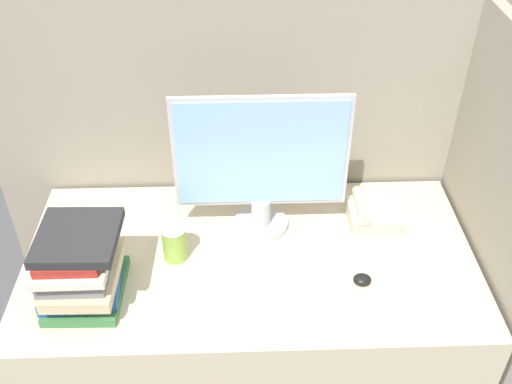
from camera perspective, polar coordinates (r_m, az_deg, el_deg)
The scene contains 10 objects.
cubicle_panel_rear at distance 2.38m, azimuth -0.84°, elevation 1.28°, with size 1.92×0.04×1.48m.
cubicle_panel_right at distance 2.23m, azimuth 20.52°, elevation -4.59°, with size 0.04×0.86×1.48m.
desk at distance 2.32m, azimuth -0.50°, elevation -12.63°, with size 1.52×0.80×0.73m.
monitor at distance 2.00m, azimuth 0.49°, elevation 2.54°, with size 0.59×0.19×0.52m.
keyboard at distance 1.94m, azimuth 1.65°, elevation -8.79°, with size 0.45×0.16×0.02m.
mouse at distance 1.98m, azimuth 10.08°, elevation -8.20°, with size 0.06×0.05×0.03m.
coffee_cup at distance 2.01m, azimuth -7.75°, elevation -4.75°, with size 0.09×0.09×0.13m.
book_stack at distance 1.91m, azimuth -16.41°, elevation -6.78°, with size 0.27×0.30×0.25m.
desk_telephone at distance 2.19m, azimuth 10.97°, elevation -2.13°, with size 0.18×0.18×0.10m.
paper_pile at distance 1.97m, azimuth 15.56°, elevation -9.87°, with size 0.21×0.27×0.02m.
Camera 1 is at (-0.03, -1.08, 2.15)m, focal length 42.00 mm.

